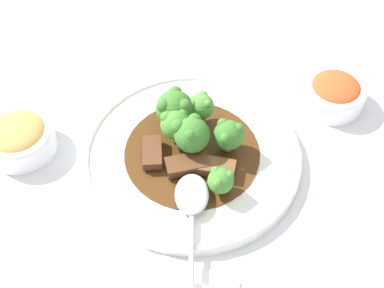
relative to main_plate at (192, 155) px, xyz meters
The scene contains 14 objects.
ground_plane 0.01m from the main_plate, ahead, with size 4.00×4.00×0.00m, color silver.
main_plate is the anchor object (origin of this frame).
beef_strip_0 0.06m from the main_plate, 21.10° to the left, with size 0.04×0.06×0.01m.
beef_strip_1 0.03m from the main_plate, 81.27° to the left, with size 0.06×0.05×0.01m.
beef_strip_2 0.04m from the main_plate, 141.28° to the left, with size 0.07×0.03×0.01m.
broccoli_floret_0 0.05m from the main_plate, 30.55° to the right, with size 0.04×0.04×0.05m.
broccoli_floret_1 0.07m from the main_plate, 50.57° to the right, with size 0.05×0.05×0.06m.
broccoli_floret_2 0.08m from the main_plate, 132.04° to the left, with size 0.03×0.03×0.04m.
broccoli_floret_3 0.04m from the main_plate, 29.30° to the right, with size 0.05×0.05×0.06m.
broccoli_floret_4 0.07m from the main_plate, 87.85° to the right, with size 0.04×0.04×0.05m.
broccoli_floret_5 0.06m from the main_plate, 161.83° to the right, with size 0.04×0.04×0.05m.
serving_spoon 0.09m from the main_plate, 102.45° to the left, with size 0.07×0.20×0.01m.
side_bowl_kimchi 0.24m from the main_plate, 141.14° to the right, with size 0.09×0.09×0.05m.
side_bowl_appetizer 0.24m from the main_plate, ahead, with size 0.10×0.10×0.05m.
Camera 1 is at (-0.10, 0.44, 0.61)m, focal length 50.00 mm.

